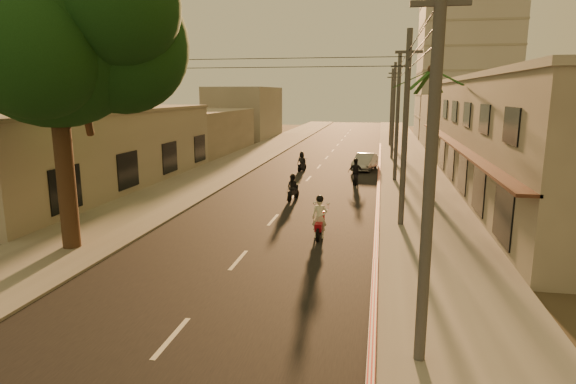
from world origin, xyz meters
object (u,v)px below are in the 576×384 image
at_px(scooter_far_a, 302,162).
at_px(scooter_mid_a, 293,188).
at_px(scooter_mid_b, 355,173).
at_px(palm_tree, 432,77).
at_px(parked_car, 365,162).
at_px(broadleaf_tree, 64,31).
at_px(scooter_red, 320,219).

bearing_deg(scooter_far_a, scooter_mid_a, -70.32).
bearing_deg(scooter_mid_b, palm_tree, -33.99).
xyz_separation_m(scooter_mid_a, parked_car, (3.77, 12.32, -0.05)).
height_order(broadleaf_tree, scooter_mid_b, broadleaf_tree).
bearing_deg(scooter_red, scooter_mid_b, 85.74).
bearing_deg(scooter_mid_b, scooter_mid_a, -125.63).
distance_m(broadleaf_tree, scooter_mid_a, 14.71).
relative_size(scooter_mid_a, scooter_mid_b, 0.86).
distance_m(scooter_mid_b, scooter_far_a, 6.80).
xyz_separation_m(broadleaf_tree, palm_tree, (14.61, 13.86, -1.33)).
distance_m(scooter_red, scooter_mid_b, 12.98).
bearing_deg(scooter_red, parked_car, 85.73).
relative_size(palm_tree, scooter_far_a, 5.09).
bearing_deg(scooter_mid_a, scooter_mid_b, 72.14).
bearing_deg(scooter_far_a, broadleaf_tree, -91.39).
height_order(scooter_mid_b, scooter_far_a, scooter_mid_b).
bearing_deg(scooter_red, scooter_mid_a, 108.62).
xyz_separation_m(scooter_mid_b, parked_car, (0.43, 6.54, -0.15)).
relative_size(palm_tree, scooter_mid_a, 5.11).
bearing_deg(broadleaf_tree, scooter_far_a, 75.47).
bearing_deg(scooter_red, scooter_far_a, 101.20).
relative_size(scooter_red, scooter_mid_a, 1.21).
xyz_separation_m(palm_tree, parked_car, (-4.08, 8.98, -6.48)).
bearing_deg(scooter_red, broadleaf_tree, -160.68).
bearing_deg(scooter_far_a, palm_tree, -26.26).
distance_m(broadleaf_tree, palm_tree, 20.18).
bearing_deg(palm_tree, scooter_mid_a, -156.98).
xyz_separation_m(broadleaf_tree, scooter_mid_a, (6.76, 10.52, -7.75)).
bearing_deg(scooter_mid_a, scooter_far_a, 108.73).
bearing_deg(broadleaf_tree, parked_car, 65.24).
bearing_deg(palm_tree, parked_car, 114.42).
relative_size(scooter_far_a, parked_car, 0.38).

